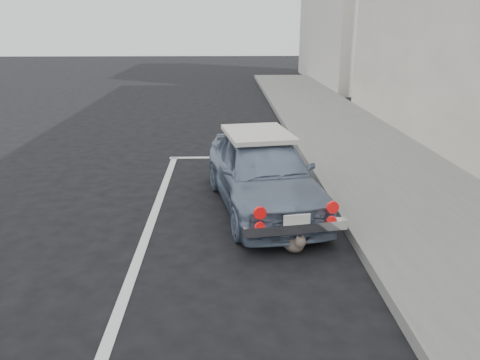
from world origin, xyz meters
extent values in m
cube|color=slate|center=(3.20, 2.00, 0.07)|extent=(2.80, 40.00, 0.15)
cube|color=silver|center=(0.50, 6.50, 0.00)|extent=(3.00, 0.12, 0.01)
cube|color=silver|center=(-0.90, 3.00, 0.00)|extent=(0.12, 7.00, 0.01)
imported|color=slate|center=(0.75, 3.63, 0.58)|extent=(1.90, 3.57, 1.16)
cube|color=beige|center=(0.69, 3.96, 1.09)|extent=(1.15, 1.43, 0.07)
cube|color=silver|center=(1.01, 2.00, 0.38)|extent=(1.30, 0.33, 0.12)
cube|color=white|center=(1.02, 1.96, 0.48)|extent=(0.33, 0.07, 0.17)
cylinder|color=red|center=(0.57, 1.90, 0.62)|extent=(0.15, 0.06, 0.15)
cylinder|color=red|center=(1.46, 2.05, 0.62)|extent=(0.15, 0.06, 0.15)
cylinder|color=red|center=(0.57, 1.90, 0.44)|extent=(0.12, 0.06, 0.12)
cylinder|color=red|center=(1.46, 2.05, 0.44)|extent=(0.12, 0.06, 0.12)
ellipsoid|color=#77675B|center=(1.01, 2.14, 0.12)|extent=(0.37, 0.44, 0.23)
sphere|color=#77675B|center=(1.07, 1.98, 0.20)|extent=(0.15, 0.15, 0.15)
cone|color=#77675B|center=(1.04, 1.97, 0.28)|extent=(0.05, 0.05, 0.06)
cone|color=#77675B|center=(1.11, 2.00, 0.28)|extent=(0.05, 0.05, 0.06)
cylinder|color=#77675B|center=(0.98, 2.34, 0.05)|extent=(0.20, 0.20, 0.03)
camera|label=1|loc=(0.17, -3.14, 2.72)|focal=35.00mm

